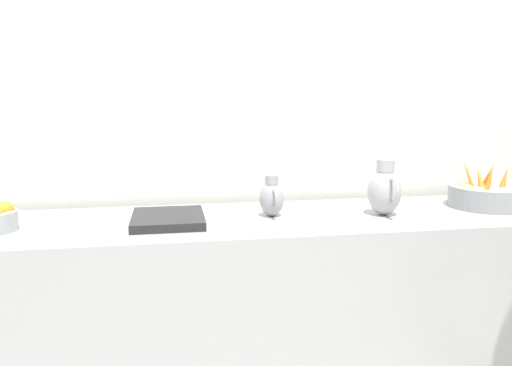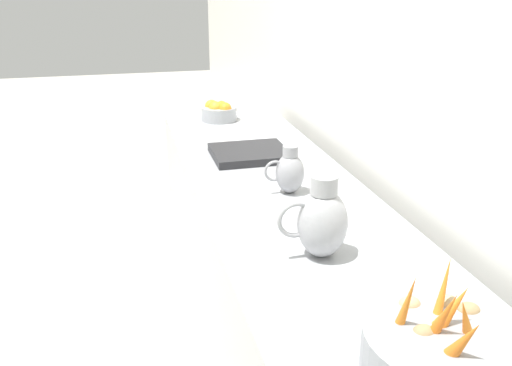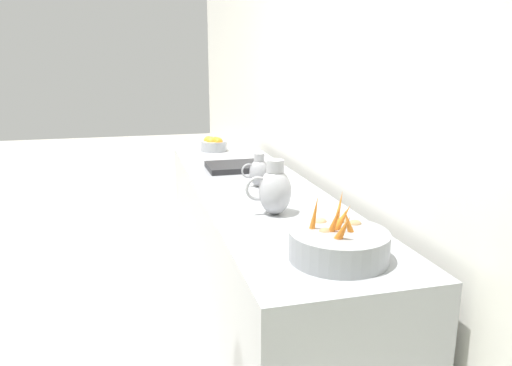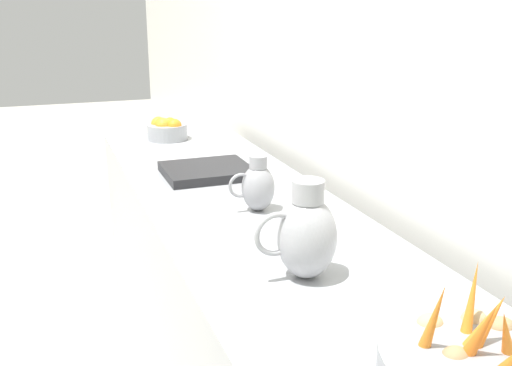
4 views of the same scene
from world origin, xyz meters
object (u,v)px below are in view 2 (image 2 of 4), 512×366
(metal_pitcher_tall, at_px, (322,221))
(metal_pitcher_short, at_px, (289,172))
(vegetable_colander, at_px, (445,351))
(orange_bowl, at_px, (218,111))

(metal_pitcher_tall, xyz_separation_m, metal_pitcher_short, (-0.06, -0.51, -0.03))
(metal_pitcher_tall, bearing_deg, metal_pitcher_short, -96.84)
(vegetable_colander, height_order, metal_pitcher_tall, metal_pitcher_tall)
(vegetable_colander, xyz_separation_m, orange_bowl, (0.07, -2.21, -0.00))
(vegetable_colander, bearing_deg, metal_pitcher_short, -89.50)
(orange_bowl, distance_m, metal_pitcher_tall, 1.65)
(orange_bowl, bearing_deg, metal_pitcher_tall, 90.05)
(metal_pitcher_short, bearing_deg, orange_bowl, -86.91)
(orange_bowl, distance_m, metal_pitcher_short, 1.15)
(vegetable_colander, relative_size, metal_pitcher_short, 1.90)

